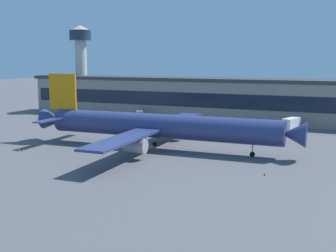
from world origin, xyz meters
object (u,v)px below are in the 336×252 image
Objects in this scene: baggage_tug at (64,117)px; pushback_tractor at (93,116)px; control_tower at (81,58)px; catering_truck at (291,124)px; stair_truck at (140,115)px; traffic_cone_0 at (19,150)px; airliner at (158,126)px; traffic_cone_1 at (265,174)px.

baggage_tug reaches higher than pushback_tractor.
control_tower is 90.42m from catering_truck.
stair_truck is 9.18× the size of traffic_cone_0.
stair_truck reaches higher than baggage_tug.
catering_truck is at bearing 55.38° from airliner.
pushback_tractor is at bearing -166.28° from stair_truck.
control_tower is at bearing 141.68° from traffic_cone_1.
control_tower is 81.65m from traffic_cone_0.
baggage_tug is 0.69× the size of pushback_tractor.
traffic_cone_0 is at bearing -74.35° from pushback_tractor.
pushback_tractor is at bearing -47.35° from control_tower.
control_tower reaches higher than pushback_tractor.
pushback_tractor is at bearing 144.33° from traffic_cone_1.
traffic_cone_0 reaches higher than traffic_cone_1.
traffic_cone_1 is at bearing -26.31° from airliner.
catering_truck is 68.93m from pushback_tractor.
catering_truck is at bearing 4.03° from baggage_tug.
pushback_tractor is (-16.94, -4.13, -0.93)m from stair_truck.
traffic_cone_1 is at bearing -35.67° from pushback_tractor.
control_tower is 55.44× the size of traffic_cone_1.
stair_truck is 1.21× the size of pushback_tractor.
stair_truck is (-51.98, 3.69, -0.31)m from catering_truck.
airliner is 31.86m from traffic_cone_1.
control_tower is at bearing 167.90° from catering_truck.
catering_truck is 1.43× the size of pushback_tractor.
airliner is at bearing -42.86° from control_tower.
airliner is 1.92× the size of control_tower.
catering_truck is 52.11m from stair_truck.
catering_truck is at bearing 0.37° from pushback_tractor.
airliner reaches higher than stair_truck.
control_tower is 6.51× the size of pushback_tractor.
traffic_cone_0 is at bearing -178.06° from traffic_cone_1.
stair_truck is at bearing 13.72° from pushback_tractor.
airliner is 32.70m from traffic_cone_0.
airliner reaches higher than pushback_tractor.
baggage_tug is at bearing -70.21° from control_tower.
control_tower is 32.69m from baggage_tug.
traffic_cone_1 is (71.15, -51.06, -0.74)m from pushback_tractor.
stair_truck is at bearing 122.25° from airliner.
pushback_tractor is at bearing 29.65° from baggage_tug.
pushback_tractor reaches higher than traffic_cone_0.
baggage_tug is at bearing -150.35° from pushback_tractor.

